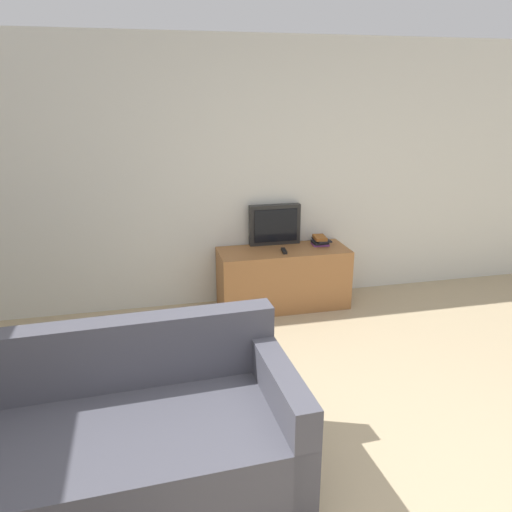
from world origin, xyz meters
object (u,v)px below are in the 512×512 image
couch (104,448)px  remote_on_stand (284,251)px  television (275,225)px  tv_stand (283,278)px  book_stack (320,241)px

couch → remote_on_stand: (1.61, 2.13, 0.32)m
remote_on_stand → television: bearing=94.2°
tv_stand → remote_on_stand: (-0.02, -0.08, 0.31)m
tv_stand → remote_on_stand: size_ratio=8.16×
remote_on_stand → couch: bearing=-127.0°
television → couch: bearing=-123.4°
tv_stand → book_stack: size_ratio=5.97×
book_stack → television: bearing=163.4°
couch → book_stack: 3.07m
television → book_stack: bearing=-16.6°
television → book_stack: television is taller
tv_stand → remote_on_stand: bearing=-103.2°
television → couch: 2.93m
book_stack → remote_on_stand: 0.45m
tv_stand → couch: size_ratio=0.62×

